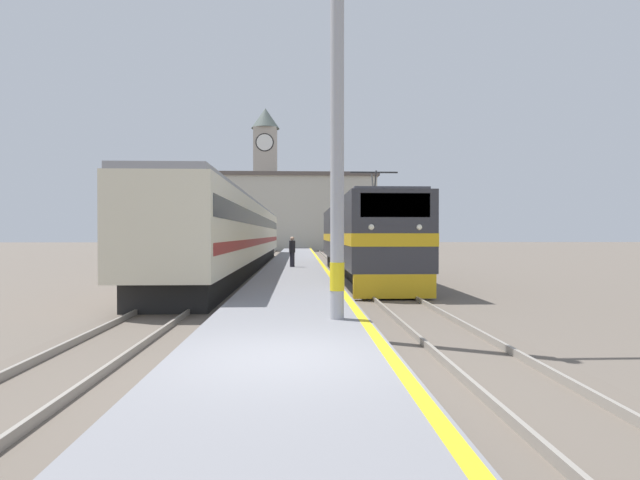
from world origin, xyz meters
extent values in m
plane|color=#60564C|center=(0.00, 30.00, 0.00)|extent=(200.00, 200.00, 0.00)
cube|color=slate|center=(0.00, 25.00, 0.22)|extent=(3.44, 140.00, 0.43)
cube|color=yellow|center=(1.57, 25.00, 0.43)|extent=(0.20, 140.00, 0.00)
cube|color=#60564C|center=(3.39, 25.00, 0.01)|extent=(2.84, 140.00, 0.02)
cube|color=gray|center=(2.67, 25.00, 0.09)|extent=(0.07, 140.00, 0.14)
cube|color=gray|center=(4.11, 25.00, 0.09)|extent=(0.07, 140.00, 0.14)
cube|color=#60564C|center=(-3.54, 25.00, 0.01)|extent=(2.83, 140.00, 0.02)
cube|color=gray|center=(-4.25, 25.00, 0.09)|extent=(0.07, 140.00, 0.14)
cube|color=gray|center=(-2.82, 25.00, 0.09)|extent=(0.07, 140.00, 0.14)
cube|color=black|center=(3.39, 18.56, 0.45)|extent=(2.46, 17.58, 0.90)
cube|color=#333338|center=(3.39, 18.56, 2.32)|extent=(2.90, 19.11, 2.84)
cube|color=gold|center=(3.39, 18.56, 2.03)|extent=(2.92, 19.13, 0.44)
cube|color=gold|center=(3.39, 9.15, 0.50)|extent=(2.75, 0.30, 0.81)
cube|color=black|center=(3.39, 9.06, 3.19)|extent=(2.32, 0.12, 0.80)
sphere|color=white|center=(2.59, 9.02, 2.46)|extent=(0.20, 0.20, 0.20)
sphere|color=white|center=(4.19, 9.02, 2.46)|extent=(0.20, 0.20, 0.20)
cube|color=#4C4C51|center=(3.39, 18.56, 3.80)|extent=(2.61, 18.15, 0.12)
cylinder|color=#333333|center=(3.39, 13.43, 4.36)|extent=(0.06, 0.63, 1.03)
cylinder|color=#333333|center=(3.39, 14.13, 4.36)|extent=(0.06, 0.63, 1.03)
cube|color=#262626|center=(3.39, 13.78, 4.86)|extent=(2.03, 0.08, 0.06)
cube|color=black|center=(-3.54, 24.29, 0.45)|extent=(2.46, 35.58, 0.90)
cube|color=beige|center=(-3.54, 24.29, 2.41)|extent=(2.90, 37.07, 3.03)
cube|color=black|center=(-3.54, 24.29, 3.02)|extent=(2.92, 36.32, 0.64)
cube|color=maroon|center=(-3.54, 24.29, 1.81)|extent=(2.92, 36.32, 0.36)
cube|color=gray|center=(-3.54, 24.29, 4.03)|extent=(2.67, 37.07, 0.20)
cylinder|color=#9E9EA3|center=(1.03, 3.20, 4.82)|extent=(0.29, 0.29, 8.77)
cylinder|color=yellow|center=(1.03, 3.20, 1.33)|extent=(0.31, 0.31, 0.60)
cylinder|color=#23232D|center=(-0.18, 20.05, 0.82)|extent=(0.26, 0.26, 0.79)
cylinder|color=black|center=(-0.18, 20.05, 1.55)|extent=(0.34, 0.34, 0.66)
sphere|color=tan|center=(-0.18, 20.05, 1.98)|extent=(0.21, 0.21, 0.21)
cube|color=#ADA393|center=(-5.01, 69.36, 9.19)|extent=(3.45, 3.45, 18.39)
cylinder|color=black|center=(-5.01, 67.61, 15.97)|extent=(2.72, 0.06, 2.72)
cylinder|color=white|center=(-5.01, 67.58, 15.97)|extent=(2.42, 0.10, 2.42)
cone|color=#47514C|center=(-5.01, 69.36, 19.94)|extent=(4.31, 4.31, 3.11)
cube|color=#B7B2A3|center=(-1.22, 62.41, 4.95)|extent=(23.26, 9.32, 9.90)
cube|color=#564C47|center=(-1.22, 62.41, 10.15)|extent=(23.86, 9.92, 0.50)
camera|label=1|loc=(0.23, -7.33, 2.23)|focal=28.00mm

